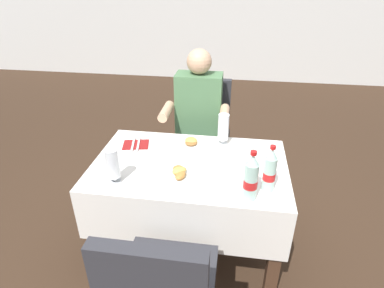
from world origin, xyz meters
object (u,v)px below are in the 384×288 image
(napkin_cutlery_set, at_px, (136,144))
(cola_bottle_primary, at_px, (270,171))
(seated_diner_far, at_px, (198,120))
(main_dining_table, at_px, (190,186))
(chair_far_diner_seat, at_px, (204,132))
(cola_bottle_secondary, at_px, (251,179))
(beer_glass_left, at_px, (113,165))
(beer_glass_middle, at_px, (223,129))
(plate_near_camera, at_px, (180,174))
(plate_far_diner, at_px, (192,145))

(napkin_cutlery_set, bearing_deg, cola_bottle_primary, -23.76)
(cola_bottle_primary, bearing_deg, seated_diner_far, 119.70)
(main_dining_table, relative_size, chair_far_diner_seat, 1.23)
(cola_bottle_secondary, height_order, napkin_cutlery_set, cola_bottle_secondary)
(chair_far_diner_seat, xyz_separation_m, seated_diner_far, (-0.04, -0.11, 0.16))
(beer_glass_left, bearing_deg, cola_bottle_secondary, -2.99)
(chair_far_diner_seat, relative_size, beer_glass_middle, 4.51)
(chair_far_diner_seat, distance_m, cola_bottle_primary, 1.12)
(beer_glass_middle, height_order, cola_bottle_secondary, cola_bottle_secondary)
(plate_near_camera, distance_m, beer_glass_middle, 0.49)
(plate_near_camera, bearing_deg, cola_bottle_primary, -6.88)
(plate_far_diner, distance_m, beer_glass_left, 0.60)
(cola_bottle_primary, distance_m, cola_bottle_secondary, 0.13)
(main_dining_table, relative_size, beer_glass_left, 5.76)
(main_dining_table, distance_m, cola_bottle_secondary, 0.55)
(seated_diner_far, bearing_deg, plate_far_diner, -87.57)
(plate_near_camera, xyz_separation_m, cola_bottle_secondary, (0.39, -0.15, 0.11))
(chair_far_diner_seat, xyz_separation_m, beer_glass_left, (-0.39, -1.03, 0.28))
(plate_far_diner, xyz_separation_m, napkin_cutlery_set, (-0.38, -0.04, -0.01))
(chair_far_diner_seat, height_order, seated_diner_far, seated_diner_far)
(main_dining_table, height_order, napkin_cutlery_set, napkin_cutlery_set)
(plate_near_camera, height_order, cola_bottle_primary, cola_bottle_primary)
(seated_diner_far, distance_m, beer_glass_left, 0.99)
(chair_far_diner_seat, xyz_separation_m, cola_bottle_primary, (0.46, -0.98, 0.29))
(main_dining_table, relative_size, plate_near_camera, 4.71)
(beer_glass_left, distance_m, beer_glass_middle, 0.78)
(cola_bottle_primary, bearing_deg, plate_near_camera, 173.12)
(beer_glass_left, height_order, beer_glass_middle, beer_glass_middle)
(main_dining_table, distance_m, beer_glass_middle, 0.44)
(main_dining_table, xyz_separation_m, seated_diner_far, (-0.04, 0.66, 0.16))
(main_dining_table, height_order, beer_glass_middle, beer_glass_middle)
(seated_diner_far, relative_size, plate_near_camera, 4.98)
(seated_diner_far, bearing_deg, beer_glass_left, -110.78)
(chair_far_diner_seat, bearing_deg, beer_glass_middle, -69.36)
(seated_diner_far, bearing_deg, beer_glass_middle, -59.84)
(plate_far_diner, distance_m, napkin_cutlery_set, 0.38)
(seated_diner_far, height_order, plate_far_diner, seated_diner_far)
(seated_diner_far, height_order, napkin_cutlery_set, seated_diner_far)
(plate_far_diner, relative_size, cola_bottle_secondary, 0.84)
(seated_diner_far, bearing_deg, cola_bottle_secondary, -67.53)
(beer_glass_left, xyz_separation_m, beer_glass_middle, (0.57, 0.54, -0.00))
(chair_far_diner_seat, distance_m, cola_bottle_secondary, 1.16)
(beer_glass_left, bearing_deg, plate_far_diner, 51.69)
(main_dining_table, distance_m, beer_glass_left, 0.54)
(plate_far_diner, bearing_deg, cola_bottle_primary, -41.09)
(cola_bottle_secondary, bearing_deg, chair_far_diner_seat, 108.59)
(plate_far_diner, distance_m, beer_glass_middle, 0.24)
(main_dining_table, bearing_deg, seated_diner_far, 93.21)
(plate_near_camera, height_order, plate_far_diner, plate_near_camera)
(cola_bottle_secondary, bearing_deg, plate_far_diner, 126.77)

